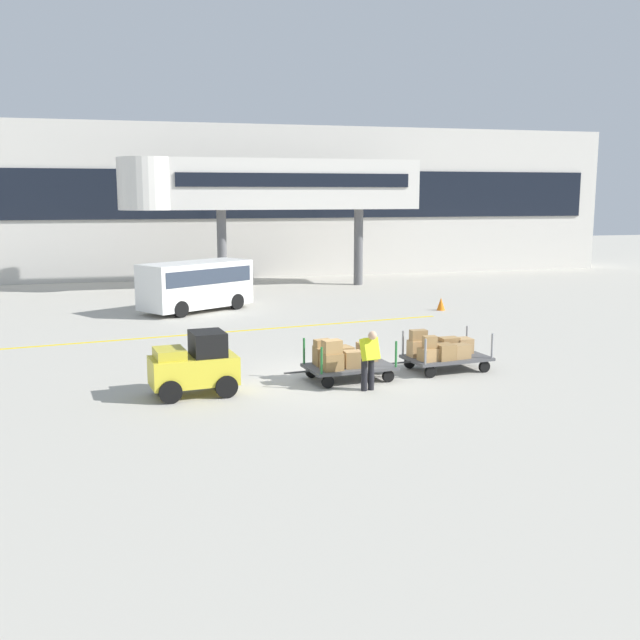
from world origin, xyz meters
TOP-DOWN VIEW (x-y plane):
  - ground_plane at (0.00, 0.00)m, footprint 120.00×120.00m
  - apron_lead_line at (-2.42, 7.49)m, footprint 18.33×3.12m
  - terminal_building at (0.00, 25.98)m, footprint 50.09×2.51m
  - jet_bridge at (1.61, 19.99)m, footprint 15.70×3.00m
  - baggage_tug at (-3.81, -0.76)m, footprint 2.21×1.44m
  - baggage_cart_lead at (0.19, -0.25)m, footprint 3.06×1.66m
  - baggage_cart_middle at (3.17, 0.09)m, footprint 3.06×1.66m
  - baggage_handler at (0.48, -1.49)m, footprint 0.47×0.49m
  - shuttle_van at (-2.51, 12.77)m, footprint 5.07×4.19m
  - safety_cone_near at (7.67, 10.32)m, footprint 0.36×0.36m

SIDE VIEW (x-z plane):
  - ground_plane at x=0.00m, z-range 0.00..0.00m
  - apron_lead_line at x=-2.42m, z-range 0.00..0.01m
  - safety_cone_near at x=7.67m, z-range 0.00..0.55m
  - baggage_cart_middle at x=3.17m, z-range -0.03..1.13m
  - baggage_cart_lead at x=0.19m, z-range -0.03..1.17m
  - baggage_tug at x=-3.81m, z-range -0.04..1.54m
  - baggage_handler at x=0.48m, z-range 0.08..1.65m
  - shuttle_van at x=-2.51m, z-range 0.19..2.28m
  - terminal_building at x=0.00m, z-range 0.01..8.96m
  - jet_bridge at x=1.61m, z-range 2.01..8.75m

